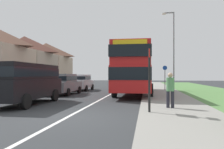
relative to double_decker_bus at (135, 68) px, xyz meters
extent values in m
plane|color=#2D3033|center=(-1.93, -10.34, -2.14)|extent=(120.00, 120.00, 0.00)
cube|color=silver|center=(-1.93, -2.34, -2.14)|extent=(0.14, 60.00, 0.01)
cube|color=gray|center=(2.27, -4.34, -2.08)|extent=(3.20, 68.00, 0.12)
cube|color=red|center=(0.00, 0.00, -0.82)|extent=(2.50, 10.84, 1.65)
cube|color=red|center=(0.00, 0.00, 0.78)|extent=(2.45, 10.62, 1.55)
cube|color=black|center=(0.00, 0.00, -0.49)|extent=(2.52, 10.89, 0.76)
cube|color=black|center=(0.00, 0.00, 0.86)|extent=(2.52, 10.89, 0.72)
cube|color=gold|center=(0.00, -5.36, 1.28)|extent=(2.00, 0.08, 0.44)
cylinder|color=black|center=(-1.25, 3.36, -1.64)|extent=(0.30, 1.00, 1.00)
cylinder|color=black|center=(1.25, 3.36, -1.64)|extent=(0.30, 1.00, 1.00)
cylinder|color=black|center=(-1.25, -2.98, -1.64)|extent=(0.30, 1.00, 1.00)
cylinder|color=black|center=(1.25, -2.98, -1.64)|extent=(0.30, 1.00, 1.00)
cube|color=black|center=(-5.42, -7.31, -1.29)|extent=(1.95, 5.24, 0.99)
cube|color=black|center=(-5.42, -7.31, -0.39)|extent=(1.72, 4.82, 0.81)
cube|color=black|center=(-5.42, -7.31, -0.43)|extent=(1.76, 4.87, 0.45)
cylinder|color=black|center=(-6.37, -5.68, -1.78)|extent=(0.20, 0.72, 0.72)
cylinder|color=black|center=(-4.46, -5.68, -1.78)|extent=(0.20, 0.72, 0.72)
cylinder|color=black|center=(-4.46, -8.93, -1.78)|extent=(0.20, 0.72, 0.72)
cube|color=slate|center=(-5.67, -1.19, -1.47)|extent=(1.82, 4.53, 0.75)
cube|color=slate|center=(-5.67, -1.42, -0.79)|extent=(1.60, 2.49, 0.61)
cube|color=black|center=(-5.67, -1.42, -0.82)|extent=(1.64, 2.52, 0.34)
cylinder|color=black|center=(-6.56, 0.21, -1.84)|extent=(0.20, 0.60, 0.60)
cylinder|color=black|center=(-4.78, 0.21, -1.84)|extent=(0.20, 0.60, 0.60)
cylinder|color=black|center=(-6.56, -2.59, -1.84)|extent=(0.20, 0.60, 0.60)
cylinder|color=black|center=(-4.78, -2.59, -1.84)|extent=(0.20, 0.60, 0.60)
cube|color=#B7B7BC|center=(-5.68, 3.79, -1.48)|extent=(1.78, 4.02, 0.73)
cube|color=#B7B7BC|center=(-5.68, 3.58, -0.82)|extent=(1.57, 2.21, 0.59)
cube|color=black|center=(-5.68, 3.58, -0.85)|extent=(1.61, 2.23, 0.33)
cylinder|color=black|center=(-6.55, 5.03, -1.84)|extent=(0.20, 0.60, 0.60)
cylinder|color=black|center=(-4.80, 5.03, -1.84)|extent=(0.20, 0.60, 0.60)
cylinder|color=black|center=(-6.55, 2.54, -1.84)|extent=(0.20, 0.60, 0.60)
cylinder|color=black|center=(-4.80, 2.54, -1.84)|extent=(0.20, 0.60, 0.60)
cylinder|color=#23232D|center=(1.89, -8.26, -1.72)|extent=(0.14, 0.14, 0.85)
cylinder|color=#23232D|center=(2.09, -8.26, -1.72)|extent=(0.14, 0.14, 0.85)
cylinder|color=#518C56|center=(1.99, -8.26, -0.99)|extent=(0.34, 0.34, 0.60)
sphere|color=tan|center=(1.99, -8.26, -0.58)|extent=(0.22, 0.22, 0.22)
cylinder|color=black|center=(1.07, -9.56, -0.84)|extent=(0.09, 0.09, 2.60)
cube|color=red|center=(1.07, -9.56, 0.26)|extent=(0.04, 0.44, 0.32)
cube|color=black|center=(1.07, -9.54, -0.59)|extent=(0.06, 0.52, 0.68)
cylinder|color=slate|center=(2.79, 4.52, -1.09)|extent=(0.08, 0.08, 2.10)
cylinder|color=blue|center=(2.79, 4.52, 0.16)|extent=(0.44, 0.03, 0.44)
cylinder|color=slate|center=(3.58, 3.86, 1.70)|extent=(0.12, 0.12, 7.68)
cube|color=slate|center=(3.13, 3.86, 5.48)|extent=(0.90, 0.10, 0.10)
cube|color=silver|center=(2.68, 3.86, 5.41)|extent=(0.36, 0.20, 0.14)
cube|color=tan|center=(-15.07, 9.10, 0.12)|extent=(6.88, 6.29, 4.52)
pyramid|color=brown|center=(-15.07, 9.10, 3.49)|extent=(6.88, 6.29, 2.23)
cube|color=#C1A88E|center=(-15.07, 15.51, 0.12)|extent=(6.88, 6.29, 4.52)
pyramid|color=brown|center=(-15.07, 15.51, 3.49)|extent=(6.88, 6.29, 2.23)
camera|label=1|loc=(0.95, -18.35, -0.59)|focal=35.80mm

